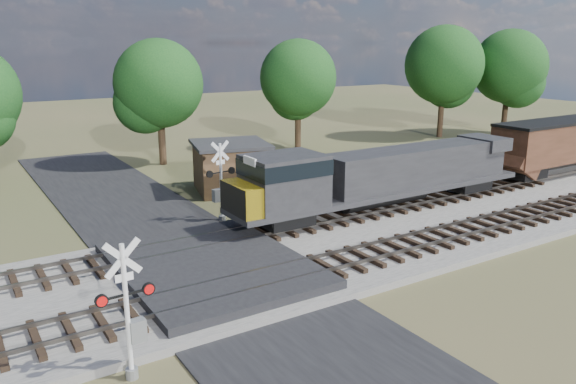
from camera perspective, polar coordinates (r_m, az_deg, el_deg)
ground at (r=23.00m, az=-7.28°, el=-8.79°), size 160.00×160.00×0.00m
ballast_bed at (r=28.63m, az=10.72°, el=-3.78°), size 140.00×10.00×0.30m
road at (r=22.98m, az=-7.28°, el=-8.70°), size 7.00×60.00×0.08m
crossing_panel at (r=23.30m, az=-7.83°, el=-7.65°), size 7.00×9.00×0.62m
track_near at (r=22.65m, az=2.12°, el=-7.92°), size 140.00×2.60×0.33m
track_far at (r=26.64m, az=-3.97°, el=-4.38°), size 140.00×2.60×0.33m
crossing_signal_near at (r=16.50m, az=-15.67°, el=-12.58°), size 1.68×0.36×4.16m
crossing_signal_far at (r=29.60m, az=-6.94°, el=0.33°), size 1.74×0.41×4.33m
equipment_shed at (r=35.94m, az=-5.85°, el=2.60°), size 5.60×5.60×3.13m
treeline at (r=44.53m, az=-6.54°, el=11.32°), size 80.33×11.60×10.96m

